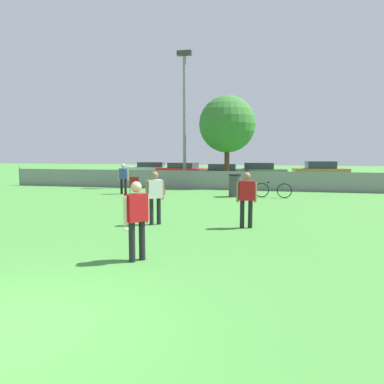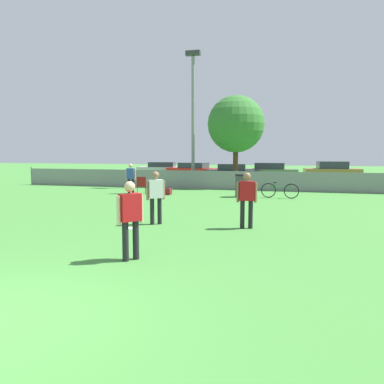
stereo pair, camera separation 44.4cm
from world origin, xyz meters
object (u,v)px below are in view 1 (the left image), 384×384
Objects in this scene: folding_chair_sideline at (134,185)px; light_pole at (184,108)px; trash_bin at (235,185)px; tree_near_pole at (227,124)px; player_defender_red at (137,215)px; player_receiver_white at (155,194)px; parked_car_silver at (151,169)px; player_thrower_red at (246,196)px; parked_car_olive at (259,171)px; spectator_in_blue at (123,176)px; frisbee_disc at (129,229)px; bicycle_sideline at (273,190)px; parked_car_dark at (222,172)px; gear_bag_sideline at (157,192)px; parked_car_tan at (320,171)px; parked_car_red at (183,170)px.

light_pole is at bearing -131.50° from folding_chair_sideline.
tree_near_pole is at bearing 101.55° from trash_bin.
player_defender_red is 3.83m from player_receiver_white.
parked_car_silver reaches higher than folding_chair_sideline.
parked_car_olive is (-0.50, 19.66, -0.27)m from player_thrower_red.
spectator_in_blue reaches higher than parked_car_silver.
player_defender_red reaches higher than parked_car_olive.
player_receiver_white is 6.14× the size of frisbee_disc.
parked_car_dark is at bearing 115.37° from bicycle_sideline.
trash_bin is 0.24× the size of parked_car_silver.
parked_car_olive is at bearing 86.86° from trash_bin.
folding_chair_sideline is (-4.11, -5.65, -3.43)m from tree_near_pole.
parked_car_dark reaches higher than gear_bag_sideline.
player_defender_red is 3.30m from frisbee_disc.
tree_near_pole is 1.40× the size of parked_car_dark.
folding_chair_sideline is (-6.39, 7.42, -0.43)m from player_thrower_red.
parked_car_tan is at bearing 24.13° from player_defender_red.
parked_car_red reaches higher than bicycle_sideline.
parked_car_tan is at bearing 5.10° from parked_car_red.
player_receiver_white is 1.75× the size of folding_chair_sideline.
spectator_in_blue is at bearing -118.17° from parked_car_olive.
player_defender_red is 0.34× the size of parked_car_silver.
spectator_in_blue reaches higher than folding_chair_sideline.
light_pole is 8.53m from bicycle_sideline.
player_thrower_red is at bearing -81.32° from trash_bin.
player_defender_red reaches higher than parked_car_tan.
parked_car_red is (-3.92, 22.03, 0.62)m from frisbee_disc.
parked_car_dark is (1.91, 10.40, 0.48)m from gear_bag_sideline.
player_receiver_white is (-0.85, 3.73, 0.00)m from player_defender_red.
player_receiver_white is at bearing -92.06° from tree_near_pole.
parked_car_dark is at bearing -110.52° from spectator_in_blue.
frisbee_disc is at bearing -80.41° from parked_car_silver.
parked_car_dark is 7.81m from parked_car_tan.
parked_car_red is (-7.86, 13.44, 0.27)m from bicycle_sideline.
trash_bin is (5.88, 0.04, -0.36)m from spectator_in_blue.
spectator_in_blue is 0.37× the size of parked_car_tan.
parked_car_dark is (-3.95, 10.37, 0.27)m from bicycle_sideline.
gear_bag_sideline is at bearing 70.82° from player_receiver_white.
gear_bag_sideline is 0.15× the size of parked_car_red.
spectator_in_blue reaches higher than parked_car_olive.
tree_near_pole reaches higher than frisbee_disc.
tree_near_pole is at bearing 39.69° from player_defender_red.
player_defender_red is 0.37× the size of parked_car_olive.
spectator_in_blue is 15.40m from parked_car_silver.
folding_chair_sideline is 11.02m from parked_car_dark.
parked_car_red reaches higher than trash_bin.
folding_chair_sideline is at bearing 110.53° from frisbee_disc.
tree_near_pole is at bearing 51.27° from player_receiver_white.
bicycle_sideline is 2.46× the size of gear_bag_sideline.
spectator_in_blue is at bearing -115.36° from light_pole.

